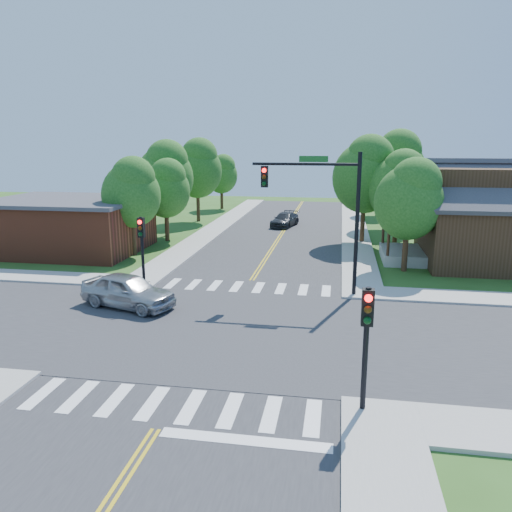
% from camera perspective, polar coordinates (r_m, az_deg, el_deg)
% --- Properties ---
extents(ground, '(100.00, 100.00, 0.00)m').
position_cam_1_polar(ground, '(21.12, -4.10, -8.44)').
color(ground, '#2C5119').
rests_on(ground, ground).
extents(road_ns, '(10.00, 90.00, 0.04)m').
position_cam_1_polar(road_ns, '(21.11, -4.10, -8.39)').
color(road_ns, '#2D2D30').
rests_on(road_ns, ground).
extents(road_ew, '(90.00, 10.00, 0.04)m').
position_cam_1_polar(road_ew, '(21.11, -4.10, -8.37)').
color(road_ew, '#2D2D30').
rests_on(road_ew, ground).
extents(intersection_patch, '(10.20, 10.20, 0.06)m').
position_cam_1_polar(intersection_patch, '(21.12, -4.10, -8.44)').
color(intersection_patch, '#2D2D30').
rests_on(intersection_patch, ground).
extents(sidewalk_ne, '(40.00, 40.00, 0.14)m').
position_cam_1_polar(sidewalk_ne, '(37.40, 26.58, -0.13)').
color(sidewalk_ne, '#9E9B93').
rests_on(sidewalk_ne, ground).
extents(sidewalk_nw, '(40.00, 40.00, 0.14)m').
position_cam_1_polar(sidewalk_nw, '(41.20, -20.55, 1.55)').
color(sidewalk_nw, '#9E9B93').
rests_on(sidewalk_nw, ground).
extents(crosswalk_north, '(8.85, 2.00, 0.01)m').
position_cam_1_polar(crosswalk_north, '(26.83, -0.99, -3.55)').
color(crosswalk_north, white).
rests_on(crosswalk_north, ground).
extents(crosswalk_south, '(8.85, 2.00, 0.01)m').
position_cam_1_polar(crosswalk_south, '(15.72, -9.63, -16.41)').
color(crosswalk_south, white).
rests_on(crosswalk_south, ground).
extents(centerline, '(0.30, 90.00, 0.01)m').
position_cam_1_polar(centerline, '(21.10, -4.10, -8.32)').
color(centerline, gold).
rests_on(centerline, ground).
extents(stop_bar, '(4.60, 0.45, 0.09)m').
position_cam_1_polar(stop_bar, '(14.02, -1.26, -20.44)').
color(stop_bar, white).
rests_on(stop_bar, ground).
extents(signal_mast_ne, '(5.30, 0.42, 7.20)m').
position_cam_1_polar(signal_mast_ne, '(24.84, 7.67, 6.31)').
color(signal_mast_ne, black).
rests_on(signal_mast_ne, ground).
extents(signal_pole_se, '(0.34, 0.42, 3.80)m').
position_cam_1_polar(signal_pole_se, '(14.40, 12.53, -7.89)').
color(signal_pole_se, black).
rests_on(signal_pole_se, ground).
extents(signal_pole_nw, '(0.34, 0.42, 3.80)m').
position_cam_1_polar(signal_pole_nw, '(27.20, -12.94, 2.01)').
color(signal_pole_nw, black).
rests_on(signal_pole_nw, ground).
extents(house_ne, '(13.05, 8.80, 7.11)m').
position_cam_1_polar(house_ne, '(35.16, 26.74, 4.51)').
color(house_ne, '#352212').
rests_on(house_ne, ground).
extents(building_nw, '(10.40, 8.40, 3.73)m').
position_cam_1_polar(building_nw, '(37.86, -20.60, 3.38)').
color(building_nw, brown).
rests_on(building_nw, ground).
extents(tree_e_a, '(4.01, 3.81, 6.82)m').
position_cam_1_polar(tree_e_a, '(30.72, 17.23, 6.41)').
color(tree_e_a, '#382314').
rests_on(tree_e_a, ground).
extents(tree_e_b, '(4.23, 4.01, 7.18)m').
position_cam_1_polar(tree_e_b, '(37.08, 16.08, 7.91)').
color(tree_e_b, '#382314').
rests_on(tree_e_b, ground).
extents(tree_e_c, '(5.13, 4.87, 8.71)m').
position_cam_1_polar(tree_e_c, '(45.68, 15.70, 10.10)').
color(tree_e_c, '#382314').
rests_on(tree_e_c, ground).
extents(tree_e_d, '(4.11, 3.91, 6.99)m').
position_cam_1_polar(tree_e_d, '(53.85, 14.31, 9.36)').
color(tree_e_d, '#382314').
rests_on(tree_e_d, ground).
extents(tree_w_a, '(3.97, 3.77, 6.75)m').
position_cam_1_polar(tree_w_a, '(34.71, -14.01, 7.24)').
color(tree_w_a, '#382314').
rests_on(tree_w_a, ground).
extents(tree_w_b, '(4.60, 4.37, 7.83)m').
position_cam_1_polar(tree_w_b, '(41.22, -10.31, 9.28)').
color(tree_w_b, '#382314').
rests_on(tree_w_b, ground).
extents(tree_w_c, '(4.71, 4.47, 8.00)m').
position_cam_1_polar(tree_w_c, '(48.51, -6.67, 10.08)').
color(tree_w_c, '#382314').
rests_on(tree_w_c, ground).
extents(tree_w_d, '(3.66, 3.48, 6.22)m').
position_cam_1_polar(tree_w_d, '(57.42, -3.91, 9.43)').
color(tree_w_d, '#382314').
rests_on(tree_w_d, ground).
extents(tree_house, '(4.82, 4.58, 8.20)m').
position_cam_1_polar(tree_house, '(38.53, 12.48, 9.29)').
color(tree_house, '#382314').
rests_on(tree_house, ground).
extents(tree_bldg, '(3.79, 3.60, 6.44)m').
position_cam_1_polar(tree_bldg, '(39.26, -10.23, 7.76)').
color(tree_bldg, '#382314').
rests_on(tree_bldg, ground).
extents(car_silver, '(4.63, 5.81, 1.60)m').
position_cam_1_polar(car_silver, '(24.26, -14.43, -3.94)').
color(car_silver, '#A6A9AD').
rests_on(car_silver, ground).
extents(car_dgrey, '(3.51, 4.99, 1.24)m').
position_cam_1_polar(car_dgrey, '(45.68, 3.32, 4.13)').
color(car_dgrey, '#2A2C2F').
rests_on(car_dgrey, ground).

